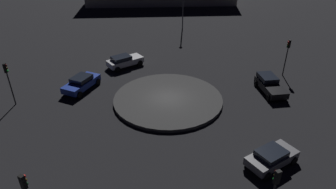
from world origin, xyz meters
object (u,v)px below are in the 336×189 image
at_px(traffic_light_southwest, 287,51).
at_px(traffic_light_east, 8,76).
at_px(car_grey, 272,157).
at_px(car_silver, 124,61).
at_px(car_black, 270,85).
at_px(car_blue, 81,83).
at_px(traffic_light_northwest, 274,187).

bearing_deg(traffic_light_southwest, traffic_light_east, -10.40).
relative_size(car_grey, traffic_light_east, 0.97).
relative_size(car_silver, traffic_light_east, 1.06).
bearing_deg(car_black, car_silver, -119.32).
height_order(traffic_light_southwest, traffic_light_east, traffic_light_east).
bearing_deg(traffic_light_southwest, car_silver, -30.58).
relative_size(car_blue, traffic_light_southwest, 1.05).
bearing_deg(traffic_light_east, traffic_light_southwest, 10.12).
bearing_deg(car_blue, traffic_light_southwest, -57.53).
height_order(car_black, traffic_light_east, traffic_light_east).
xyz_separation_m(car_grey, car_black, (0.73, -11.52, 0.05)).
xyz_separation_m(car_silver, traffic_light_southwest, (-18.47, -3.99, 2.27)).
distance_m(car_grey, traffic_light_southwest, 16.19).
height_order(car_black, traffic_light_northwest, traffic_light_northwest).
distance_m(traffic_light_southwest, traffic_light_east, 29.05).
bearing_deg(traffic_light_northwest, car_black, -39.31).
bearing_deg(traffic_light_east, car_blue, 25.23).
bearing_deg(traffic_light_northwest, traffic_light_southwest, -43.28).
relative_size(car_silver, car_grey, 1.10).
distance_m(car_blue, car_black, 19.86).
relative_size(traffic_light_northwest, traffic_light_east, 0.96).
distance_m(car_black, traffic_light_northwest, 16.90).
relative_size(car_blue, car_grey, 1.07).
xyz_separation_m(car_black, traffic_light_east, (23.27, 11.05, 2.31)).
bearing_deg(traffic_light_southwest, car_blue, -14.68).
bearing_deg(car_black, traffic_light_northwest, -25.05).
relative_size(car_blue, car_black, 0.96).
xyz_separation_m(car_black, traffic_light_southwest, (-1.27, -4.49, 2.29)).
relative_size(traffic_light_southwest, traffic_light_east, 0.99).
distance_m(car_grey, car_black, 11.54).
bearing_deg(traffic_light_southwest, car_black, 31.50).
relative_size(car_blue, traffic_light_east, 1.04).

